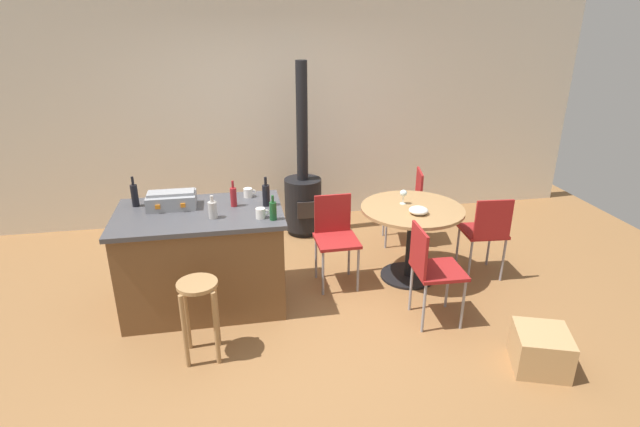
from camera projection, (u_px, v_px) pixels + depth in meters
ground_plane at (301, 312)px, 4.47m from camera, size 8.80×8.80×0.00m
back_wall at (272, 113)px, 6.11m from camera, size 8.00×0.10×2.70m
kitchen_island at (203, 259)px, 4.45m from camera, size 1.43×0.90×0.91m
wooden_stool at (199, 305)px, 3.74m from camera, size 0.30×0.30×0.65m
dining_table at (411, 224)px, 4.86m from camera, size 0.99×0.99×0.76m
folding_chair_near at (431, 266)px, 4.17m from camera, size 0.42×0.41×0.88m
folding_chair_far at (486, 230)px, 4.89m from camera, size 0.43×0.43×0.87m
folding_chair_left at (407, 201)px, 5.66m from camera, size 0.48×0.48×0.87m
folding_chair_right at (335, 233)px, 4.81m from camera, size 0.41×0.41×0.87m
wood_stove at (303, 194)px, 5.93m from camera, size 0.44×0.45×2.03m
toolbox at (172, 200)px, 4.35m from camera, size 0.42×0.27×0.15m
bottle_0 at (213, 210)px, 4.13m from camera, size 0.07×0.07×0.20m
bottle_1 at (135, 195)px, 4.37m from camera, size 0.06×0.06×0.27m
bottle_2 at (233, 196)px, 4.38m from camera, size 0.06×0.06×0.23m
bottle_3 at (266, 195)px, 4.39m from camera, size 0.07×0.07×0.26m
bottle_4 at (273, 210)px, 4.09m from camera, size 0.06×0.06×0.21m
cup_0 at (248, 193)px, 4.61m from camera, size 0.12×0.08×0.08m
cup_1 at (261, 213)px, 4.14m from camera, size 0.11×0.08×0.09m
wine_glass at (403, 194)px, 4.85m from camera, size 0.07×0.07×0.14m
serving_bowl at (419, 210)px, 4.63m from camera, size 0.18×0.18×0.07m
cardboard_box at (541, 350)px, 3.73m from camera, size 0.50×0.50×0.30m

